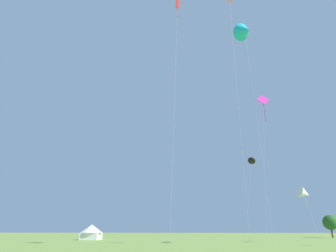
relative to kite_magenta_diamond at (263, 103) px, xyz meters
The scene contains 7 objects.
kite_magenta_diamond is the anchor object (origin of this frame).
kite_white_delta 20.13m from the kite_magenta_diamond, 55.90° to the left, with size 2.81×3.68×9.63m.
kite_black_parafoil 10.30m from the kite_magenta_diamond, 101.24° to the left, with size 3.35×3.83×13.74m.
kite_cyan_delta 11.55m from the kite_magenta_diamond, 119.95° to the right, with size 3.82×4.08×32.79m.
kite_red_diamond 19.21m from the kite_magenta_diamond, 144.72° to the right, with size 1.45×2.16×34.05m.
festival_tent_center 44.96m from the kite_magenta_diamond, 146.18° to the left, with size 4.84×4.84×3.15m.
tree_distant_left 53.43m from the kite_magenta_diamond, 59.71° to the left, with size 3.90×3.90×5.88m.
Camera 1 is at (3.00, -2.56, 2.14)m, focal length 30.90 mm.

